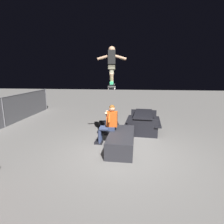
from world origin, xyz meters
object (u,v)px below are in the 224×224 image
person_sitting_on_ledge (109,122)px  kicker_ramp (111,129)px  skateboard (112,86)px  ledge_box_main (121,141)px  skater_airborne (112,63)px  picnic_table_back (143,119)px

person_sitting_on_ledge → kicker_ramp: size_ratio=0.99×
skateboard → kicker_ramp: skateboard is taller
ledge_box_main → person_sitting_on_ledge: bearing=52.9°
ledge_box_main → skater_airborne: skater_airborne is taller
person_sitting_on_ledge → skateboard: bearing=-129.6°
ledge_box_main → person_sitting_on_ledge: person_sitting_on_ledge is taller
ledge_box_main → skateboard: size_ratio=1.80×
skateboard → kicker_ramp: 2.41m
skateboard → skater_airborne: skater_airborne is taller
ledge_box_main → picnic_table_back: 2.01m
skateboard → picnic_table_back: size_ratio=0.57×
kicker_ramp → picnic_table_back: size_ratio=0.74×
ledge_box_main → skateboard: (0.24, 0.32, 1.67)m
kicker_ramp → picnic_table_back: 1.38m
ledge_box_main → skater_airborne: (0.29, 0.33, 2.36)m
person_sitting_on_ledge → kicker_ramp: person_sitting_on_ledge is taller
skateboard → picnic_table_back: bearing=-34.6°
person_sitting_on_ledge → picnic_table_back: (1.51, -1.21, -0.24)m
ledge_box_main → skater_airborne: bearing=48.1°
kicker_ramp → picnic_table_back: picnic_table_back is taller
person_sitting_on_ledge → skater_airborne: bearing=-107.6°
person_sitting_on_ledge → skateboard: (-0.09, -0.11, 1.18)m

